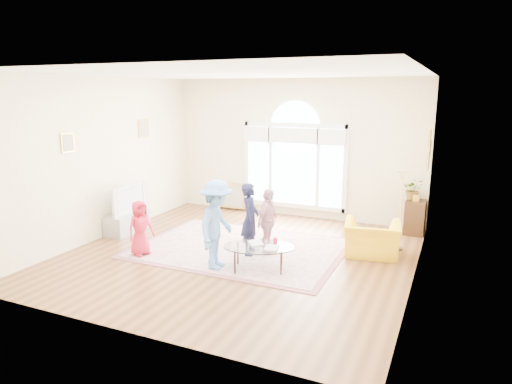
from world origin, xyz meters
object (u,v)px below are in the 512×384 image
at_px(area_rug, 240,248).
at_px(armchair, 372,239).
at_px(television, 126,199).
at_px(coffee_table, 259,247).
at_px(tv_console, 128,222).

xyz_separation_m(area_rug, armchair, (2.33, 0.64, 0.30)).
bearing_deg(area_rug, television, -179.47).
distance_m(television, armchair, 5.00).
xyz_separation_m(area_rug, coffee_table, (0.75, -0.83, 0.39)).
bearing_deg(coffee_table, television, 146.94).
bearing_deg(television, tv_console, 180.00).
distance_m(tv_console, television, 0.51).
bearing_deg(tv_console, armchair, 7.61).
distance_m(television, coffee_table, 3.47).
bearing_deg(coffee_table, armchair, 23.28).
xyz_separation_m(television, coffee_table, (3.36, -0.81, -0.32)).
height_order(coffee_table, armchair, armchair).
relative_size(television, coffee_table, 0.77).
distance_m(tv_console, coffee_table, 3.47).
bearing_deg(coffee_table, area_rug, 112.55).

